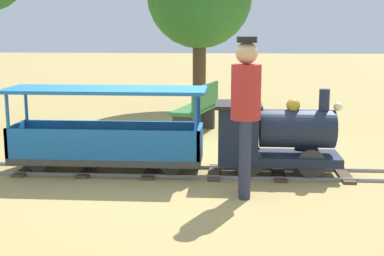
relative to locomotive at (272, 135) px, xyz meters
name	(u,v)px	position (x,y,z in m)	size (l,w,h in m)	color
ground_plane	(181,173)	(0.00, -1.07, -0.49)	(60.00, 60.00, 0.00)	#A38C51
track	(183,172)	(0.00, -1.05, -0.47)	(0.67, 6.05, 0.04)	gray
locomotive	(272,135)	(0.00, 0.00, 0.00)	(0.63, 1.45, 0.98)	#192338
passenger_car	(107,137)	(0.00, -1.95, -0.06)	(0.73, 2.35, 0.97)	#3F3F3F
conductor_person	(246,104)	(0.81, -0.34, 0.47)	(0.30, 0.30, 1.62)	#282D47
park_bench	(198,109)	(-2.33, -1.01, -0.07)	(1.36, 0.71, 0.82)	#2D6B33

